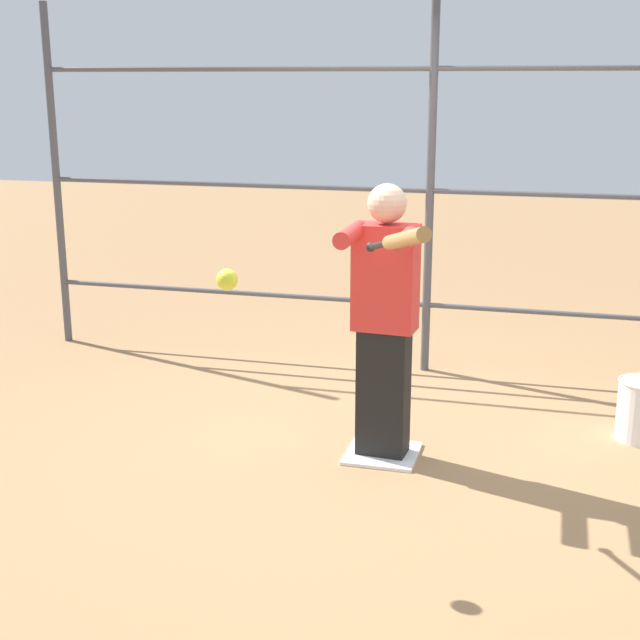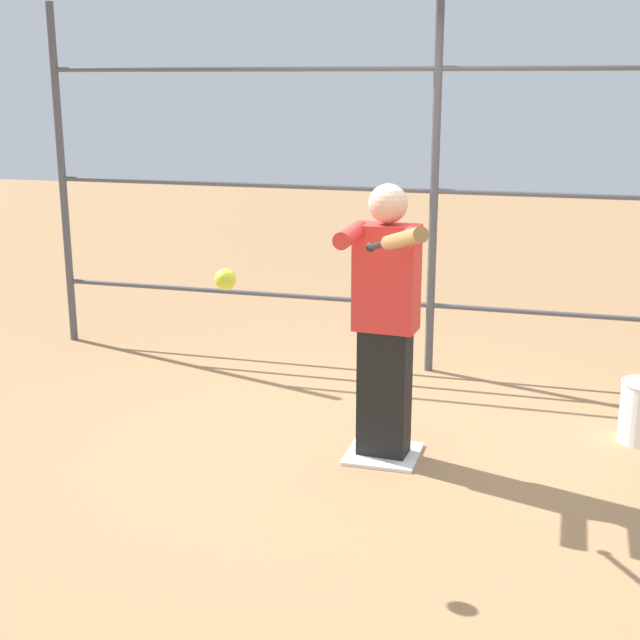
{
  "view_description": "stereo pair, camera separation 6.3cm",
  "coord_description": "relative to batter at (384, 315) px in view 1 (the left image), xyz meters",
  "views": [
    {
      "loc": [
        -0.87,
        4.61,
        2.06
      ],
      "look_at": [
        0.25,
        0.42,
        0.89
      ],
      "focal_mm": 50.0,
      "sensor_mm": 36.0,
      "label": 1
    },
    {
      "loc": [
        -0.93,
        4.6,
        2.06
      ],
      "look_at": [
        0.25,
        0.42,
        0.89
      ],
      "focal_mm": 50.0,
      "sensor_mm": 36.0,
      "label": 2
    }
  ],
  "objects": [
    {
      "name": "ground_plane",
      "position": [
        0.0,
        -0.02,
        -0.83
      ],
      "size": [
        24.0,
        24.0,
        0.0
      ],
      "primitive_type": "plane",
      "color": "#9E754C"
    },
    {
      "name": "home_plate",
      "position": [
        0.0,
        -0.02,
        -0.82
      ],
      "size": [
        0.4,
        0.4,
        0.02
      ],
      "color": "white",
      "rests_on": "ground"
    },
    {
      "name": "fence_backstop",
      "position": [
        0.0,
        -1.62,
        0.48
      ],
      "size": [
        5.91,
        0.06,
        2.63
      ],
      "color": "#4C4C51",
      "rests_on": "ground"
    },
    {
      "name": "batter",
      "position": [
        0.0,
        0.0,
        0.0
      ],
      "size": [
        0.39,
        0.53,
        1.54
      ],
      "color": "black",
      "rests_on": "ground"
    },
    {
      "name": "baseball_bat_swinging",
      "position": [
        -0.23,
        0.87,
        0.57
      ],
      "size": [
        0.43,
        0.82,
        0.26
      ],
      "color": "black"
    },
    {
      "name": "softball_in_flight",
      "position": [
        0.51,
        1.03,
        0.39
      ],
      "size": [
        0.1,
        0.1,
        0.1
      ],
      "color": "yellow"
    }
  ]
}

